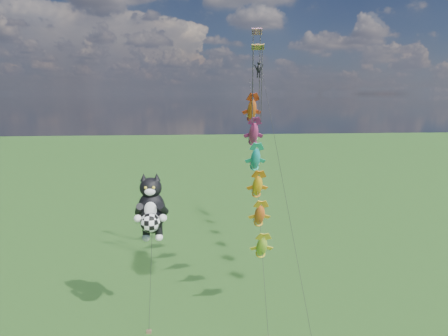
{
  "coord_description": "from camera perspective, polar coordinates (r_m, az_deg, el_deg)",
  "views": [
    {
      "loc": [
        8.02,
        -24.89,
        18.69
      ],
      "look_at": [
        11.11,
        11.46,
        11.45
      ],
      "focal_mm": 30.0,
      "sensor_mm": 36.0,
      "label": 1
    }
  ],
  "objects": [
    {
      "name": "cat_kite_rig",
      "position": [
        31.36,
        -11.03,
        -6.06
      ],
      "size": [
        2.64,
        4.18,
        12.4
      ],
      "rotation": [
        0.0,
        0.0,
        -0.08
      ],
      "color": "brown",
      "rests_on": "ground"
    },
    {
      "name": "fish_windsock_rig",
      "position": [
        35.54,
        4.96,
        -0.66
      ],
      "size": [
        1.41,
        15.96,
        20.29
      ],
      "rotation": [
        0.0,
        0.0,
        0.28
      ],
      "color": "brown",
      "rests_on": "ground"
    },
    {
      "name": "parafoil_rig",
      "position": [
        35.98,
        5.48,
        14.23
      ],
      "size": [
        2.87,
        17.43,
        24.96
      ],
      "rotation": [
        0.0,
        0.0,
        0.19
      ],
      "color": "brown",
      "rests_on": "ground"
    }
  ]
}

